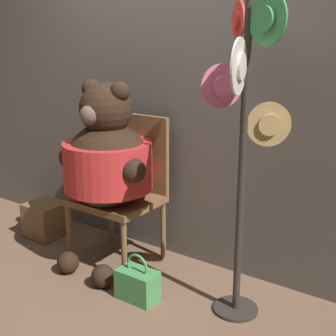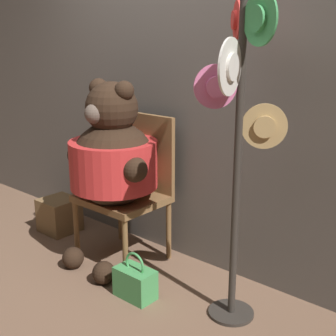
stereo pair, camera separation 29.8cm
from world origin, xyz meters
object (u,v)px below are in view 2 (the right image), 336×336
at_px(hat_display_rack, 239,129).
at_px(teddy_bear, 113,158).
at_px(chair, 131,182).
at_px(handbag_on_ground, 135,282).

bearing_deg(hat_display_rack, teddy_bear, 178.56).
xyz_separation_m(chair, handbag_on_ground, (0.47, -0.43, -0.48)).
distance_m(chair, hat_display_rack, 1.23).
distance_m(hat_display_rack, handbag_on_ground, 1.24).
bearing_deg(chair, handbag_on_ground, -42.99).
bearing_deg(hat_display_rack, chair, 168.88).
bearing_deg(teddy_bear, chair, 92.40).
relative_size(teddy_bear, handbag_on_ground, 4.28).
relative_size(hat_display_rack, handbag_on_ground, 5.86).
bearing_deg(teddy_bear, hat_display_rack, -1.44).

